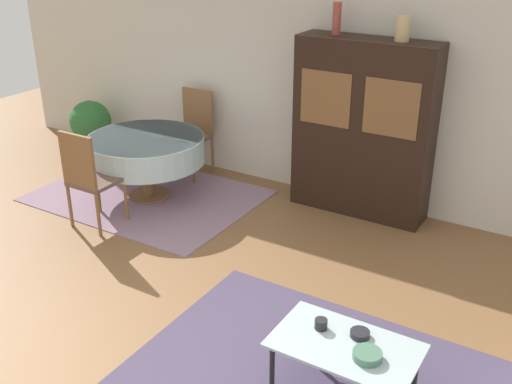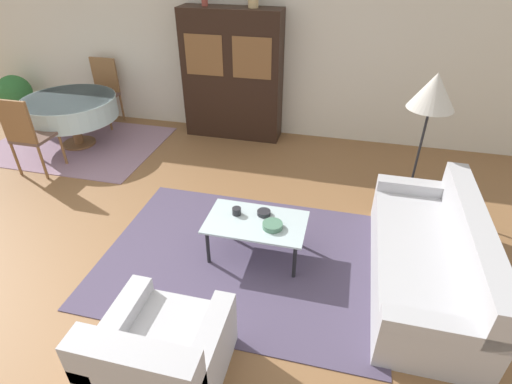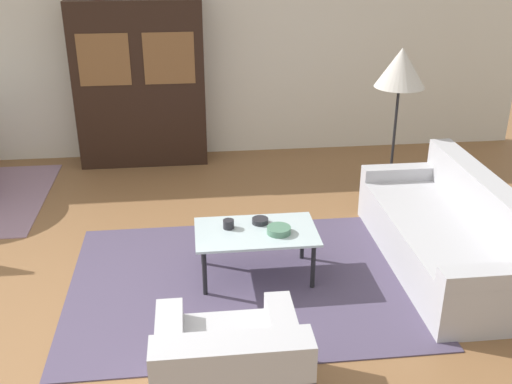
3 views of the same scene
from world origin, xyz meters
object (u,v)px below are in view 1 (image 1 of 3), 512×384
object	(u,v)px
bowl_small	(360,334)
vase_tall	(337,19)
dining_chair_near	(88,175)
cup	(321,324)
display_cabinet	(363,129)
dining_chair_far	(193,128)
potted_plant	(91,123)
coffee_table	(345,349)
dining_table	(146,150)
vase_short	(403,29)
bowl	(367,355)

from	to	relation	value
bowl_small	vase_tall	xyz separation A→B (m)	(-1.44, 2.60, 1.61)
dining_chair_near	cup	bearing A→B (deg)	-15.34
display_cabinet	vase_tall	distance (m)	1.16
dining_chair_near	dining_chair_far	xyz separation A→B (m)	(0.00, 1.78, 0.00)
dining_chair_far	cup	size ratio (longest dim) A/B	12.00
cup	potted_plant	size ratio (longest dim) A/B	0.12
coffee_table	bowl_small	distance (m)	0.15
bowl_small	vase_tall	distance (m)	3.38
dining_table	dining_chair_near	world-z (taller)	dining_chair_near
bowl_small	potted_plant	size ratio (longest dim) A/B	0.18
bowl_small	vase_short	bearing A→B (deg)	106.13
vase_short	dining_chair_near	bearing A→B (deg)	-144.10
cup	bowl_small	size ratio (longest dim) A/B	0.66
dining_table	bowl_small	world-z (taller)	dining_table
coffee_table	dining_table	bearing A→B (deg)	151.05
dining_chair_near	vase_short	world-z (taller)	vase_short
dining_chair_far	vase_short	world-z (taller)	vase_short
bowl	dining_chair_near	bearing A→B (deg)	164.34
coffee_table	dining_chair_far	distance (m)	4.20
vase_short	display_cabinet	bearing A→B (deg)	-179.84
dining_chair_far	potted_plant	size ratio (longest dim) A/B	1.42
vase_tall	cup	bearing A→B (deg)	-66.02
dining_chair_near	bowl_small	bearing A→B (deg)	-13.23
dining_chair_near	bowl_small	distance (m)	3.37
display_cabinet	potted_plant	size ratio (longest dim) A/B	2.56
dining_table	cup	bearing A→B (deg)	-29.64
display_cabinet	cup	distance (m)	2.82
dining_chair_far	vase_tall	size ratio (longest dim) A/B	3.26
dining_chair_near	bowl	distance (m)	3.53
bowl_small	coffee_table	bearing A→B (deg)	-110.81
bowl_small	vase_short	size ratio (longest dim) A/B	0.56
dining_table	vase_tall	size ratio (longest dim) A/B	4.12
display_cabinet	dining_table	world-z (taller)	display_cabinet
dining_chair_near	bowl_small	world-z (taller)	dining_chair_near
vase_short	potted_plant	distance (m)	4.43
dining_table	dining_chair_far	distance (m)	0.89
bowl	potted_plant	xyz separation A→B (m)	(-5.01, 2.56, -0.01)
dining_table	dining_chair_near	size ratio (longest dim) A/B	1.26
vase_tall	display_cabinet	bearing A→B (deg)	-0.14
coffee_table	display_cabinet	world-z (taller)	display_cabinet
dining_table	cup	world-z (taller)	dining_table
dining_table	vase_tall	distance (m)	2.53
cup	bowl_small	bearing A→B (deg)	12.49
cup	bowl	size ratio (longest dim) A/B	0.46
dining_table	dining_chair_far	world-z (taller)	dining_chair_far
dining_chair_near	potted_plant	bearing A→B (deg)	135.23
dining_chair_far	vase_short	size ratio (longest dim) A/B	4.41
dining_table	vase_short	bearing A→B (deg)	20.39
cup	potted_plant	xyz separation A→B (m)	(-4.63, 2.43, -0.02)
dining_chair_far	display_cabinet	bearing A→B (deg)	-178.76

